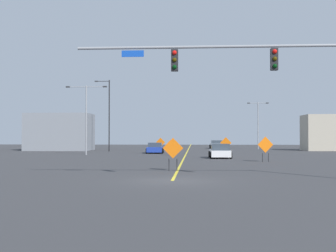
{
  "coord_description": "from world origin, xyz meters",
  "views": [
    {
      "loc": [
        1.13,
        -21.43,
        2.2
      ],
      "look_at": [
        -1.15,
        15.04,
        2.99
      ],
      "focal_mm": 47.13,
      "sensor_mm": 36.0,
      "label": 1
    }
  ],
  "objects_px": {
    "street_lamp_far_left": "(108,112)",
    "car_blue_far": "(155,148)",
    "construction_sign_left_lane": "(171,146)",
    "car_white_mid": "(220,151)",
    "construction_sign_median_near": "(173,150)",
    "car_silver_near": "(216,145)",
    "construction_sign_right_lane": "(226,144)",
    "street_lamp_mid_right": "(86,113)",
    "construction_sign_median_far": "(265,146)",
    "street_lamp_near_left": "(258,121)",
    "construction_sign_right_shoulder": "(160,143)",
    "traffic_signal_assembly": "(271,71)"
  },
  "relations": [
    {
      "from": "construction_sign_left_lane",
      "to": "construction_sign_median_far",
      "type": "distance_m",
      "value": 14.28
    },
    {
      "from": "street_lamp_far_left",
      "to": "construction_sign_median_far",
      "type": "bearing_deg",
      "value": -52.19
    },
    {
      "from": "street_lamp_near_left",
      "to": "car_white_mid",
      "type": "height_order",
      "value": "street_lamp_near_left"
    },
    {
      "from": "street_lamp_near_left",
      "to": "construction_sign_median_near",
      "type": "bearing_deg",
      "value": -104.48
    },
    {
      "from": "car_silver_near",
      "to": "car_blue_far",
      "type": "height_order",
      "value": "car_silver_near"
    },
    {
      "from": "street_lamp_mid_right",
      "to": "construction_sign_left_lane",
      "type": "bearing_deg",
      "value": -4.56
    },
    {
      "from": "car_blue_far",
      "to": "traffic_signal_assembly",
      "type": "bearing_deg",
      "value": -75.45
    },
    {
      "from": "construction_sign_right_lane",
      "to": "car_silver_near",
      "type": "bearing_deg",
      "value": 89.5
    },
    {
      "from": "construction_sign_median_near",
      "to": "construction_sign_left_lane",
      "type": "xyz_separation_m",
      "value": [
        -1.31,
        21.37,
        -0.22
      ]
    },
    {
      "from": "construction_sign_median_far",
      "to": "car_silver_near",
      "type": "bearing_deg",
      "value": 93.56
    },
    {
      "from": "street_lamp_far_left",
      "to": "car_blue_far",
      "type": "relative_size",
      "value": 2.31
    },
    {
      "from": "street_lamp_near_left",
      "to": "construction_sign_left_lane",
      "type": "distance_m",
      "value": 26.83
    },
    {
      "from": "construction_sign_right_shoulder",
      "to": "car_blue_far",
      "type": "relative_size",
      "value": 0.44
    },
    {
      "from": "traffic_signal_assembly",
      "to": "construction_sign_right_lane",
      "type": "height_order",
      "value": "traffic_signal_assembly"
    },
    {
      "from": "construction_sign_left_lane",
      "to": "car_blue_far",
      "type": "height_order",
      "value": "construction_sign_left_lane"
    },
    {
      "from": "street_lamp_mid_right",
      "to": "construction_sign_median_far",
      "type": "height_order",
      "value": "street_lamp_mid_right"
    },
    {
      "from": "construction_sign_right_lane",
      "to": "construction_sign_left_lane",
      "type": "bearing_deg",
      "value": 173.69
    },
    {
      "from": "street_lamp_far_left",
      "to": "car_blue_far",
      "type": "height_order",
      "value": "street_lamp_far_left"
    },
    {
      "from": "street_lamp_far_left",
      "to": "car_silver_near",
      "type": "distance_m",
      "value": 21.78
    },
    {
      "from": "construction_sign_left_lane",
      "to": "car_white_mid",
      "type": "bearing_deg",
      "value": -47.38
    },
    {
      "from": "street_lamp_near_left",
      "to": "street_lamp_far_left",
      "type": "distance_m",
      "value": 25.09
    },
    {
      "from": "traffic_signal_assembly",
      "to": "construction_sign_right_shoulder",
      "type": "bearing_deg",
      "value": 102.06
    },
    {
      "from": "construction_sign_median_near",
      "to": "car_silver_near",
      "type": "bearing_deg",
      "value": 84.08
    },
    {
      "from": "construction_sign_right_lane",
      "to": "street_lamp_near_left",
      "type": "bearing_deg",
      "value": 74.05
    },
    {
      "from": "construction_sign_right_lane",
      "to": "construction_sign_right_shoulder",
      "type": "bearing_deg",
      "value": 121.97
    },
    {
      "from": "car_blue_far",
      "to": "construction_sign_left_lane",
      "type": "bearing_deg",
      "value": -68.95
    },
    {
      "from": "construction_sign_median_near",
      "to": "construction_sign_left_lane",
      "type": "height_order",
      "value": "construction_sign_median_near"
    },
    {
      "from": "construction_sign_median_near",
      "to": "construction_sign_median_far",
      "type": "height_order",
      "value": "construction_sign_median_far"
    },
    {
      "from": "construction_sign_right_lane",
      "to": "construction_sign_right_shoulder",
      "type": "xyz_separation_m",
      "value": [
        -8.16,
        13.07,
        -0.12
      ]
    },
    {
      "from": "car_white_mid",
      "to": "car_blue_far",
      "type": "height_order",
      "value": "car_white_mid"
    },
    {
      "from": "construction_sign_median_near",
      "to": "construction_sign_median_far",
      "type": "distance_m",
      "value": 12.31
    },
    {
      "from": "construction_sign_median_near",
      "to": "car_blue_far",
      "type": "distance_m",
      "value": 27.68
    },
    {
      "from": "construction_sign_right_shoulder",
      "to": "car_blue_far",
      "type": "bearing_deg",
      "value": -91.61
    },
    {
      "from": "street_lamp_far_left",
      "to": "construction_sign_right_shoulder",
      "type": "xyz_separation_m",
      "value": [
        7.24,
        0.67,
        -4.24
      ]
    },
    {
      "from": "construction_sign_right_shoulder",
      "to": "car_silver_near",
      "type": "relative_size",
      "value": 0.44
    },
    {
      "from": "traffic_signal_assembly",
      "to": "street_lamp_near_left",
      "type": "xyz_separation_m",
      "value": [
        6.5,
        50.68,
        -0.77
      ]
    },
    {
      "from": "construction_sign_right_lane",
      "to": "car_white_mid",
      "type": "relative_size",
      "value": 0.51
    },
    {
      "from": "street_lamp_mid_right",
      "to": "construction_sign_median_far",
      "type": "xyz_separation_m",
      "value": [
        18.32,
        -12.2,
        -3.46
      ]
    },
    {
      "from": "construction_sign_right_lane",
      "to": "street_lamp_far_left",
      "type": "bearing_deg",
      "value": 141.17
    },
    {
      "from": "construction_sign_median_far",
      "to": "construction_sign_median_near",
      "type": "bearing_deg",
      "value": -126.13
    },
    {
      "from": "street_lamp_far_left",
      "to": "construction_sign_left_lane",
      "type": "distance_m",
      "value": 15.64
    },
    {
      "from": "construction_sign_left_lane",
      "to": "construction_sign_right_shoulder",
      "type": "distance_m",
      "value": 12.59
    },
    {
      "from": "street_lamp_near_left",
      "to": "construction_sign_median_far",
      "type": "height_order",
      "value": "street_lamp_near_left"
    },
    {
      "from": "street_lamp_mid_right",
      "to": "car_blue_far",
      "type": "height_order",
      "value": "street_lamp_mid_right"
    },
    {
      "from": "car_blue_far",
      "to": "construction_sign_right_lane",
      "type": "bearing_deg",
      "value": -38.89
    },
    {
      "from": "street_lamp_near_left",
      "to": "construction_sign_right_shoulder",
      "type": "bearing_deg",
      "value": -144.01
    },
    {
      "from": "construction_sign_median_far",
      "to": "car_white_mid",
      "type": "bearing_deg",
      "value": 120.55
    },
    {
      "from": "street_lamp_near_left",
      "to": "construction_sign_right_shoulder",
      "type": "distance_m",
      "value": 18.85
    },
    {
      "from": "traffic_signal_assembly",
      "to": "street_lamp_mid_right",
      "type": "relative_size",
      "value": 1.83
    },
    {
      "from": "street_lamp_far_left",
      "to": "construction_sign_right_shoulder",
      "type": "height_order",
      "value": "street_lamp_far_left"
    }
  ]
}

